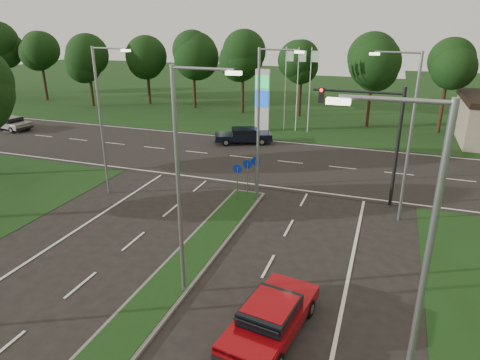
% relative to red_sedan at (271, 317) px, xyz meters
% --- Properties ---
extents(verge_far, '(160.00, 50.00, 0.02)m').
position_rel_red_sedan_xyz_m(verge_far, '(-4.77, 50.19, -0.70)').
color(verge_far, '#173311').
rests_on(verge_far, ground).
extents(cross_road, '(160.00, 12.00, 0.02)m').
position_rel_red_sedan_xyz_m(cross_road, '(-4.77, 19.19, -0.70)').
color(cross_road, black).
rests_on(cross_road, ground).
extents(median_kerb, '(2.00, 26.00, 0.12)m').
position_rel_red_sedan_xyz_m(median_kerb, '(-4.77, -0.81, -0.64)').
color(median_kerb, slate).
rests_on(median_kerb, ground).
extents(streetlight_median_near, '(2.53, 0.22, 9.00)m').
position_rel_red_sedan_xyz_m(streetlight_median_near, '(-3.77, 1.19, 4.38)').
color(streetlight_median_near, gray).
rests_on(streetlight_median_near, ground).
extents(streetlight_median_far, '(2.53, 0.22, 9.00)m').
position_rel_red_sedan_xyz_m(streetlight_median_far, '(-3.77, 11.19, 4.38)').
color(streetlight_median_far, gray).
rests_on(streetlight_median_far, ground).
extents(streetlight_left_far, '(2.53, 0.22, 9.00)m').
position_rel_red_sedan_xyz_m(streetlight_left_far, '(-13.07, 9.19, 4.38)').
color(streetlight_left_far, gray).
rests_on(streetlight_left_far, ground).
extents(streetlight_right_far, '(2.53, 0.22, 9.00)m').
position_rel_red_sedan_xyz_m(streetlight_right_far, '(4.03, 11.19, 4.38)').
color(streetlight_right_far, gray).
rests_on(streetlight_right_far, ground).
extents(streetlight_right_near, '(2.53, 0.22, 9.00)m').
position_rel_red_sedan_xyz_m(streetlight_right_near, '(4.03, -2.81, 4.38)').
color(streetlight_right_near, gray).
rests_on(streetlight_right_near, ground).
extents(traffic_signal, '(5.10, 0.42, 7.00)m').
position_rel_red_sedan_xyz_m(traffic_signal, '(2.42, 13.18, 3.95)').
color(traffic_signal, black).
rests_on(traffic_signal, ground).
extents(median_signs, '(1.16, 1.76, 2.38)m').
position_rel_red_sedan_xyz_m(median_signs, '(-4.77, 11.59, 1.01)').
color(median_signs, gray).
rests_on(median_signs, ground).
extents(gas_pylon, '(5.80, 1.26, 8.00)m').
position_rel_red_sedan_xyz_m(gas_pylon, '(-8.56, 28.23, 2.49)').
color(gas_pylon, silver).
rests_on(gas_pylon, ground).
extents(treeline_far, '(6.00, 6.00, 9.90)m').
position_rel_red_sedan_xyz_m(treeline_far, '(-4.67, 35.12, 6.13)').
color(treeline_far, black).
rests_on(treeline_far, ground).
extents(red_sedan, '(2.64, 5.00, 1.31)m').
position_rel_red_sedan_xyz_m(red_sedan, '(0.00, 0.00, 0.00)').
color(red_sedan, maroon).
rests_on(red_sedan, ground).
extents(navy_sedan, '(5.34, 3.81, 1.36)m').
position_rel_red_sedan_xyz_m(navy_sedan, '(-8.98, 23.20, 0.03)').
color(navy_sedan, black).
rests_on(navy_sedan, ground).
extents(far_car_a, '(4.73, 2.64, 1.29)m').
position_rel_red_sedan_xyz_m(far_car_a, '(-32.67, 20.11, -0.01)').
color(far_car_a, '#959595').
rests_on(far_car_a, ground).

